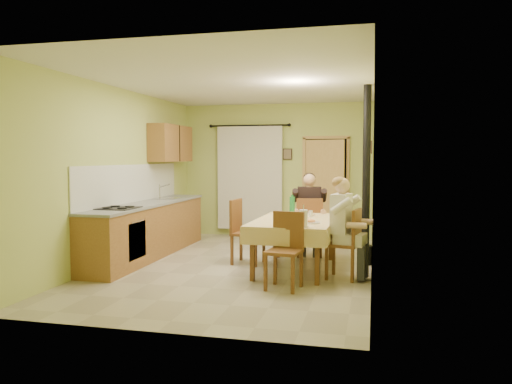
% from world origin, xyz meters
% --- Properties ---
extents(floor, '(4.00, 6.00, 0.01)m').
position_xyz_m(floor, '(0.00, 0.00, 0.00)').
color(floor, tan).
rests_on(floor, ground).
extents(room_shell, '(4.04, 6.04, 2.82)m').
position_xyz_m(room_shell, '(0.00, 0.00, 1.82)').
color(room_shell, '#BDCA68').
rests_on(room_shell, ground).
extents(kitchen_run, '(0.64, 3.64, 1.56)m').
position_xyz_m(kitchen_run, '(-1.71, 0.40, 0.48)').
color(kitchen_run, brown).
rests_on(kitchen_run, ground).
extents(upper_cabinets, '(0.35, 1.40, 0.70)m').
position_xyz_m(upper_cabinets, '(-1.82, 1.70, 1.95)').
color(upper_cabinets, brown).
rests_on(upper_cabinets, room_shell).
extents(curtain, '(1.70, 0.07, 2.22)m').
position_xyz_m(curtain, '(-0.55, 2.90, 1.26)').
color(curtain, black).
rests_on(curtain, ground).
extents(doorway, '(0.96, 0.25, 2.15)m').
position_xyz_m(doorway, '(1.04, 2.93, 1.05)').
color(doorway, black).
rests_on(doorway, ground).
extents(dining_table, '(1.21, 1.97, 0.76)m').
position_xyz_m(dining_table, '(0.88, -0.02, 0.38)').
color(dining_table, '#D7B678').
rests_on(dining_table, ground).
extents(tableware, '(0.77, 1.66, 0.33)m').
position_xyz_m(tableware, '(0.91, -0.12, 0.81)').
color(tableware, white).
rests_on(tableware, dining_table).
extents(chair_far, '(0.50, 0.50, 1.00)m').
position_xyz_m(chair_far, '(0.95, 1.07, 0.29)').
color(chair_far, brown).
rests_on(chair_far, ground).
extents(chair_near, '(0.48, 0.48, 0.98)m').
position_xyz_m(chair_near, '(0.91, -1.14, 0.29)').
color(chair_near, brown).
rests_on(chair_near, ground).
extents(chair_right, '(0.49, 0.49, 0.98)m').
position_xyz_m(chair_right, '(1.63, -0.43, 0.29)').
color(chair_right, brown).
rests_on(chair_right, ground).
extents(chair_left, '(0.50, 0.50, 1.02)m').
position_xyz_m(chair_left, '(0.07, 0.23, 0.29)').
color(chair_left, brown).
rests_on(chair_left, ground).
extents(man_far, '(0.62, 0.52, 1.39)m').
position_xyz_m(man_far, '(0.95, 1.09, 0.88)').
color(man_far, black).
rests_on(man_far, chair_far).
extents(man_right, '(0.53, 0.63, 1.39)m').
position_xyz_m(man_right, '(1.61, -0.43, 0.88)').
color(man_right, beige).
rests_on(man_right, chair_right).
extents(stove_flue, '(0.24, 0.24, 2.80)m').
position_xyz_m(stove_flue, '(1.90, 0.60, 1.02)').
color(stove_flue, black).
rests_on(stove_flue, ground).
extents(picture_back, '(0.19, 0.03, 0.23)m').
position_xyz_m(picture_back, '(0.25, 2.97, 1.75)').
color(picture_back, black).
rests_on(picture_back, room_shell).
extents(picture_right, '(0.03, 0.31, 0.21)m').
position_xyz_m(picture_right, '(1.97, 1.20, 1.85)').
color(picture_right, brown).
rests_on(picture_right, room_shell).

